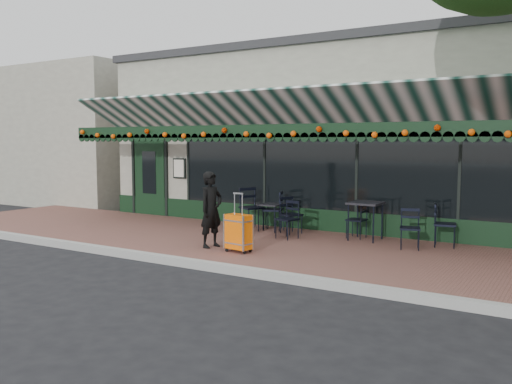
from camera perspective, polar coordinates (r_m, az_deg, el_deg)
The scene contains 16 objects.
ground at distance 9.78m, azimuth -5.98°, elevation -7.91°, with size 80.00×80.00×0.00m, color black.
sidewalk at distance 11.38m, azimuth 0.19°, elevation -5.60°, with size 18.00×4.00×0.15m, color brown.
curb at distance 9.70m, azimuth -6.27°, elevation -7.57°, with size 18.00×0.16×0.15m, color #9E9E99.
restaurant_building at distance 16.43m, azimuth 10.90°, elevation 5.40°, with size 12.00×9.60×4.50m.
neighbor_building_left at distance 24.40m, azimuth -18.98°, elevation 5.48°, with size 12.00×8.00×4.80m, color #AAA896.
woman at distance 10.69m, azimuth -4.73°, elevation -1.86°, with size 0.55×0.36×1.50m, color black.
suitcase at distance 10.25m, azimuth -1.86°, elevation -4.28°, with size 0.52×0.35×1.12m.
cafe_table_a at distance 11.66m, azimuth 11.46°, elevation -1.44°, with size 0.66×0.66×0.81m.
cafe_table_b at distance 12.60m, azimuth 1.61°, elevation -1.54°, with size 0.52×0.52×0.64m.
chair_a_left at distance 11.89m, azimuth 10.54°, elevation -2.94°, with size 0.39×0.39×0.78m, color black, non-canonical shape.
chair_a_right at distance 11.39m, azimuth 19.29°, elevation -3.28°, with size 0.44×0.44×0.87m, color black, non-canonical shape.
chair_a_front at distance 10.94m, azimuth 15.91°, elevation -3.74°, with size 0.40×0.40×0.79m, color black, non-canonical shape.
chair_b_left at distance 12.81m, azimuth 1.75°, elevation -1.92°, with size 0.46×0.46×0.93m, color black, non-canonical shape.
chair_b_right at distance 12.31m, azimuth 3.72°, elevation -2.43°, with size 0.42×0.42×0.84m, color black, non-canonical shape.
chair_b_front at distance 11.64m, azimuth 3.29°, elevation -2.91°, with size 0.41×0.41×0.83m, color black, non-canonical shape.
chair_solo at distance 12.93m, azimuth -0.43°, elevation -1.70°, with size 0.50×0.50×0.99m, color black, non-canonical shape.
Camera 1 is at (5.81, -7.53, 2.25)m, focal length 38.00 mm.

